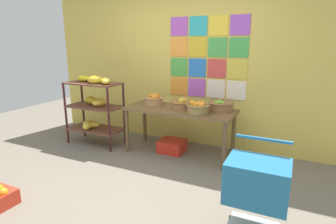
{
  "coord_description": "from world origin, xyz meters",
  "views": [
    {
      "loc": [
        1.66,
        -2.4,
        1.66
      ],
      "look_at": [
        0.14,
        0.79,
        0.76
      ],
      "focal_mm": 29.25,
      "sensor_mm": 36.0,
      "label": 1
    }
  ],
  "objects": [
    {
      "name": "ground",
      "position": [
        0.0,
        0.0,
        0.0
      ],
      "size": [
        9.55,
        9.55,
        0.0
      ],
      "primitive_type": "plane",
      "color": "#6F6659"
    },
    {
      "name": "back_wall_with_art",
      "position": [
        0.01,
        1.8,
        1.48
      ],
      "size": [
        5.18,
        0.07,
        2.96
      ],
      "color": "#D7BC50",
      "rests_on": "ground"
    },
    {
      "name": "banana_shelf_unit",
      "position": [
        -1.34,
        1.04,
        0.68
      ],
      "size": [
        0.92,
        0.48,
        1.16
      ],
      "color": "#41191C",
      "rests_on": "ground"
    },
    {
      "name": "display_table",
      "position": [
        0.11,
        1.24,
        0.63
      ],
      "size": [
        1.65,
        0.66,
        0.71
      ],
      "color": "brown",
      "rests_on": "ground"
    },
    {
      "name": "fruit_basket_right",
      "position": [
        0.15,
        1.27,
        0.78
      ],
      "size": [
        0.33,
        0.33,
        0.17
      ],
      "color": "olive",
      "rests_on": "display_table"
    },
    {
      "name": "fruit_basket_centre",
      "position": [
        0.46,
        1.08,
        0.8
      ],
      "size": [
        0.33,
        0.33,
        0.18
      ],
      "color": "olive",
      "rests_on": "display_table"
    },
    {
      "name": "fruit_basket_back_left",
      "position": [
        -0.36,
        1.32,
        0.79
      ],
      "size": [
        0.3,
        0.3,
        0.18
      ],
      "color": "tan",
      "rests_on": "display_table"
    },
    {
      "name": "fruit_basket_left",
      "position": [
        0.69,
        1.41,
        0.78
      ],
      "size": [
        0.37,
        0.37,
        0.15
      ],
      "color": "olive",
      "rests_on": "display_table"
    },
    {
      "name": "produce_crate_under_table",
      "position": [
        -0.01,
        1.25,
        0.09
      ],
      "size": [
        0.39,
        0.35,
        0.18
      ],
      "primitive_type": "cube",
      "color": "red",
      "rests_on": "ground"
    },
    {
      "name": "shopping_cart",
      "position": [
        1.44,
        -0.22,
        0.51
      ],
      "size": [
        0.5,
        0.43,
        0.86
      ],
      "rotation": [
        0.0,
        0.0,
        0.13
      ],
      "color": "black",
      "rests_on": "ground"
    }
  ]
}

